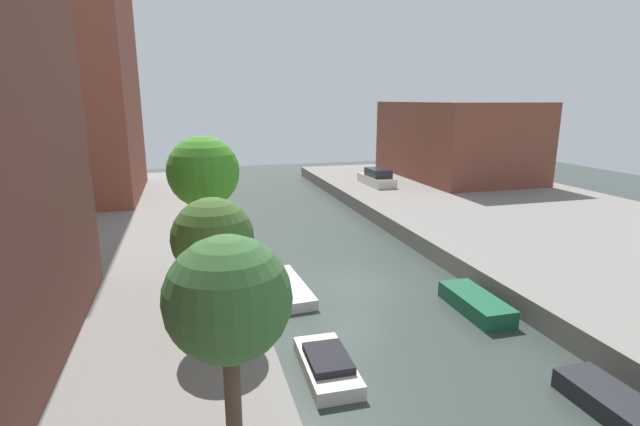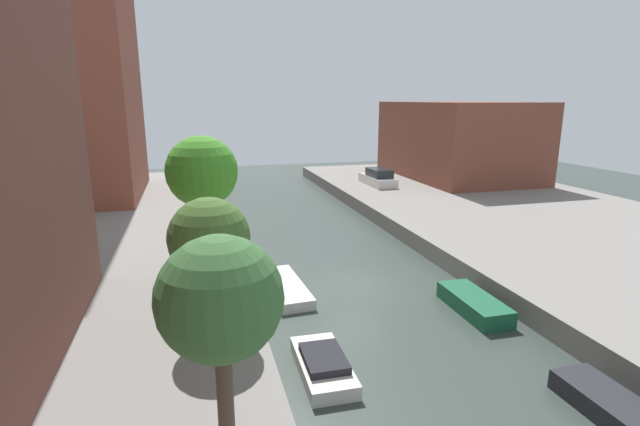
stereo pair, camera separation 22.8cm
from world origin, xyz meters
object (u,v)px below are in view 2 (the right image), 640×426
(street_tree_3, at_px, (202,172))
(street_tree_5, at_px, (198,159))
(apartment_tower_far, at_px, (55,26))
(street_tree_1, at_px, (220,300))
(street_tree_2, at_px, (209,239))
(street_tree_4, at_px, (200,182))
(moored_boat_left_2, at_px, (323,365))
(parked_car, at_px, (378,178))
(moored_boat_left_3, at_px, (285,287))
(moored_boat_right_2, at_px, (474,304))
(low_block_right, at_px, (457,140))
(moored_boat_right_1, at_px, (634,422))

(street_tree_3, distance_m, street_tree_5, 12.19)
(apartment_tower_far, relative_size, street_tree_1, 5.14)
(street_tree_1, xyz_separation_m, street_tree_2, (0.00, 5.74, -0.40))
(street_tree_2, xyz_separation_m, street_tree_4, (-0.00, 12.43, -0.31))
(street_tree_2, distance_m, moored_boat_left_2, 5.35)
(street_tree_2, relative_size, street_tree_5, 0.98)
(parked_car, bearing_deg, moored_boat_left_3, -122.43)
(street_tree_2, distance_m, street_tree_3, 5.99)
(moored_boat_right_2, bearing_deg, street_tree_5, 121.15)
(apartment_tower_far, distance_m, street_tree_5, 15.13)
(street_tree_5, bearing_deg, apartment_tower_far, 140.91)
(street_tree_1, relative_size, street_tree_5, 1.06)
(street_tree_4, bearing_deg, moored_boat_right_2, -48.08)
(street_tree_2, height_order, parked_car, street_tree_2)
(apartment_tower_far, distance_m, low_block_right, 35.19)
(low_block_right, bearing_deg, moored_boat_right_2, -119.13)
(moored_boat_left_3, height_order, moored_boat_right_2, moored_boat_right_2)
(apartment_tower_far, bearing_deg, moored_boat_left_3, -58.55)
(moored_boat_right_2, bearing_deg, street_tree_2, -174.89)
(parked_car, bearing_deg, street_tree_2, -122.76)
(apartment_tower_far, height_order, street_tree_4, apartment_tower_far)
(street_tree_1, height_order, street_tree_4, street_tree_1)
(low_block_right, height_order, parked_car, low_block_right)
(street_tree_3, height_order, moored_boat_right_2, street_tree_3)
(low_block_right, xyz_separation_m, moored_boat_right_2, (-14.27, -25.61, -4.24))
(street_tree_2, height_order, street_tree_3, street_tree_3)
(parked_car, bearing_deg, apartment_tower_far, 176.32)
(low_block_right, bearing_deg, moored_boat_right_1, -113.48)
(street_tree_5, relative_size, moored_boat_left_3, 1.01)
(parked_car, height_order, moored_boat_left_2, parked_car)
(street_tree_1, xyz_separation_m, street_tree_5, (0.00, 23.76, -0.06))
(moored_boat_left_3, bearing_deg, street_tree_4, 113.67)
(street_tree_1, height_order, moored_boat_left_3, street_tree_1)
(low_block_right, height_order, moored_boat_right_2, low_block_right)
(street_tree_1, relative_size, moored_boat_left_3, 1.07)
(parked_car, xyz_separation_m, moored_boat_right_2, (-5.14, -23.12, -1.27))
(apartment_tower_far, xyz_separation_m, low_block_right, (34.00, 0.88, -9.03))
(low_block_right, xyz_separation_m, moored_boat_left_2, (-21.38, -28.28, -4.28))
(street_tree_3, bearing_deg, moored_boat_left_3, -16.33)
(street_tree_3, xyz_separation_m, moored_boat_left_3, (3.30, -0.97, -5.20))
(moored_boat_left_3, xyz_separation_m, moored_boat_right_2, (7.03, -3.97, 0.12))
(street_tree_2, distance_m, parked_car, 28.71)
(street_tree_1, distance_m, street_tree_3, 11.63)
(low_block_right, relative_size, street_tree_5, 3.42)
(moored_boat_left_2, distance_m, moored_boat_right_1, 8.48)
(street_tree_3, distance_m, street_tree_4, 6.75)
(street_tree_3, xyz_separation_m, moored_boat_right_1, (10.27, -12.33, -5.13))
(apartment_tower_far, relative_size, street_tree_3, 4.22)
(apartment_tower_far, relative_size, moored_boat_left_3, 5.51)
(moored_boat_right_1, bearing_deg, street_tree_5, 112.74)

